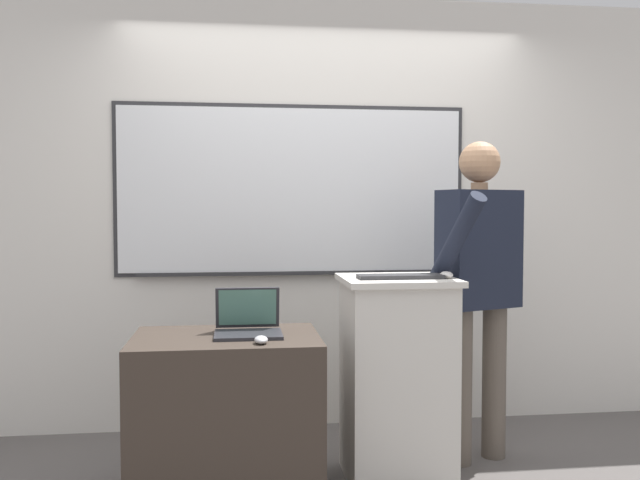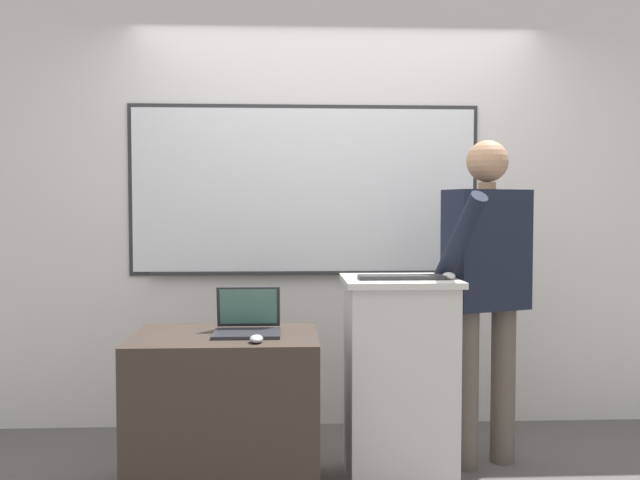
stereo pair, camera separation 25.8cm
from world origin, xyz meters
The scene contains 8 objects.
back_wall centered at (-0.01, 1.34, 1.35)m, with size 6.40×0.17×2.69m.
lectern_podium centered at (0.25, 0.37, 0.52)m, with size 0.56×0.52×1.03m.
side_desk centered at (-0.60, 0.26, 0.39)m, with size 0.88×0.62×0.77m.
person_presenter centered at (0.74, 0.55, 1.01)m, with size 0.60×0.66×1.73m.
laptop centered at (-0.50, 0.29, 0.83)m, with size 0.32×0.29×0.22m.
wireless_keyboard centered at (0.25, 0.31, 1.04)m, with size 0.42×0.13×0.02m.
computer_mouse_by_laptop centered at (-0.45, 0.05, 0.79)m, with size 0.06×0.10×0.03m.
computer_mouse_by_keyboard centered at (0.48, 0.30, 1.04)m, with size 0.06×0.10×0.03m.
Camera 2 is at (-0.30, -2.95, 1.37)m, focal length 38.00 mm.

